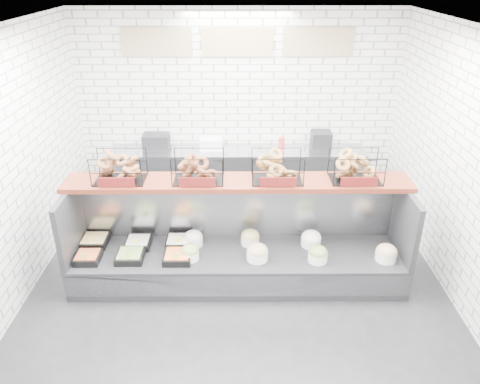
{
  "coord_description": "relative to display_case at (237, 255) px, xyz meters",
  "views": [
    {
      "loc": [
        0.0,
        -4.48,
        3.58
      ],
      "look_at": [
        0.03,
        0.45,
        1.14
      ],
      "focal_mm": 35.0,
      "sensor_mm": 36.0,
      "label": 1
    }
  ],
  "objects": [
    {
      "name": "prep_counter",
      "position": [
        0.01,
        2.09,
        0.14
      ],
      "size": [
        4.0,
        0.6,
        1.2
      ],
      "color": "#93969B",
      "rests_on": "ground"
    },
    {
      "name": "ground",
      "position": [
        0.01,
        -0.34,
        -0.33
      ],
      "size": [
        5.5,
        5.5,
        0.0
      ],
      "primitive_type": "plane",
      "color": "black",
      "rests_on": "ground"
    },
    {
      "name": "room_shell",
      "position": [
        0.01,
        0.26,
        1.73
      ],
      "size": [
        5.02,
        5.51,
        3.01
      ],
      "color": "white",
      "rests_on": "ground"
    },
    {
      "name": "bagel_shelf",
      "position": [
        0.01,
        0.18,
        1.06
      ],
      "size": [
        4.1,
        0.5,
        0.4
      ],
      "color": "#4C1910",
      "rests_on": "display_case"
    },
    {
      "name": "display_case",
      "position": [
        0.0,
        0.0,
        0.0
      ],
      "size": [
        4.0,
        0.9,
        1.2
      ],
      "color": "black",
      "rests_on": "ground"
    }
  ]
}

